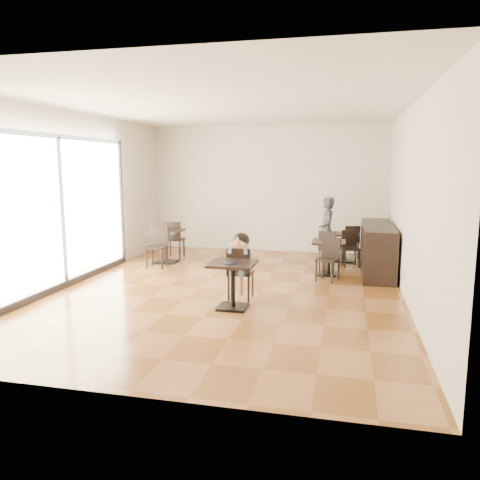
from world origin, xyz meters
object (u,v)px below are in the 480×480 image
(child_table, at_px, (233,285))
(chair_mid_b, at_px, (328,260))
(cafe_table_left, at_px, (166,246))
(chair_back_b, at_px, (351,249))
(child_chair, at_px, (241,273))
(chair_mid_a, at_px, (330,250))
(adult_patron, at_px, (327,230))
(cafe_table_back, at_px, (345,247))
(chair_left_b, at_px, (157,247))
(child, at_px, (241,266))
(cafe_table_mid, at_px, (329,258))
(chair_left_a, at_px, (175,239))
(chair_back_a, at_px, (351,241))

(child_table, relative_size, chair_mid_b, 0.88)
(cafe_table_left, distance_m, chair_back_b, 4.13)
(child_chair, relative_size, chair_mid_a, 1.05)
(chair_back_b, bearing_deg, adult_patron, 141.51)
(cafe_table_left, xyz_separation_m, chair_back_b, (4.10, 0.49, 0.02))
(child_chair, xyz_separation_m, cafe_table_back, (1.66, 3.51, -0.11))
(chair_left_b, bearing_deg, cafe_table_back, 18.81)
(child_table, height_order, child, child)
(child, distance_m, chair_back_b, 3.47)
(child_table, height_order, cafe_table_mid, child_table)
(cafe_table_back, relative_size, chair_back_b, 0.83)
(child_table, distance_m, cafe_table_left, 3.80)
(chair_mid_b, distance_m, chair_left_a, 3.96)
(cafe_table_back, distance_m, chair_mid_b, 2.02)
(chair_mid_b, xyz_separation_m, chair_left_a, (-3.66, 1.51, 0.03))
(chair_back_a, bearing_deg, chair_mid_b, 66.43)
(chair_back_b, bearing_deg, child_chair, -134.83)
(cafe_table_left, bearing_deg, cafe_table_mid, -6.40)
(chair_left_b, height_order, chair_back_a, chair_left_b)
(child, height_order, chair_left_b, child)
(child, distance_m, chair_left_b, 3.00)
(chair_left_a, bearing_deg, chair_mid_a, 170.62)
(chair_left_b, distance_m, chair_back_a, 4.60)
(adult_patron, height_order, chair_left_a, adult_patron)
(cafe_table_mid, relative_size, cafe_table_back, 1.06)
(child_chair, height_order, cafe_table_left, child_chair)
(cafe_table_left, relative_size, chair_back_a, 0.95)
(child_table, bearing_deg, chair_left_b, 132.97)
(adult_patron, relative_size, cafe_table_left, 2.01)
(chair_mid_b, bearing_deg, chair_back_a, 100.07)
(chair_back_a, bearing_deg, cafe_table_mid, 63.67)
(chair_mid_a, height_order, chair_left_a, chair_left_a)
(chair_mid_a, bearing_deg, chair_mid_b, 110.08)
(adult_patron, height_order, chair_mid_a, adult_patron)
(cafe_table_mid, bearing_deg, child, -123.37)
(cafe_table_back, distance_m, chair_back_b, 0.57)
(child, xyz_separation_m, cafe_table_mid, (1.36, 2.06, -0.21))
(chair_mid_a, relative_size, chair_left_b, 0.93)
(adult_patron, relative_size, cafe_table_mid, 2.17)
(cafe_table_mid, distance_m, cafe_table_back, 1.48)
(chair_mid_a, height_order, chair_mid_b, same)
(cafe_table_back, distance_m, chair_left_b, 4.28)
(child_table, distance_m, child, 0.58)
(child_chair, relative_size, chair_back_a, 1.11)
(adult_patron, height_order, chair_left_b, adult_patron)
(child_table, distance_m, chair_left_b, 3.38)
(chair_left_b, bearing_deg, cafe_table_left, 87.02)
(cafe_table_mid, bearing_deg, child_table, -117.48)
(cafe_table_back, distance_m, chair_mid_a, 0.95)
(chair_mid_a, bearing_deg, child_table, 86.83)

